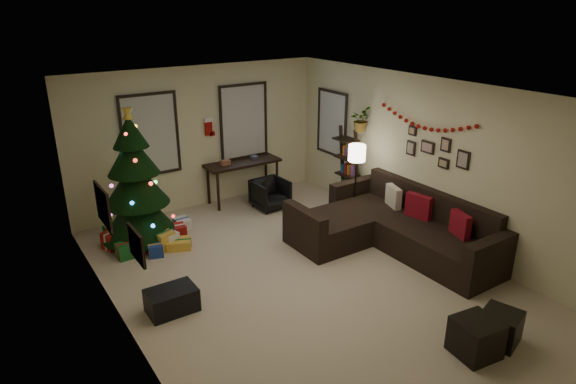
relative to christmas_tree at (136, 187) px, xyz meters
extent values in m
plane|color=#C0AD91|center=(1.57, -2.52, -0.97)|extent=(7.00, 7.00, 0.00)
plane|color=white|center=(1.57, -2.52, 1.73)|extent=(7.00, 7.00, 0.00)
plane|color=beige|center=(1.57, 0.98, 0.38)|extent=(5.00, 0.00, 5.00)
plane|color=beige|center=(1.57, -6.02, 0.38)|extent=(5.00, 0.00, 5.00)
plane|color=beige|center=(-0.93, -2.52, 0.38)|extent=(0.00, 7.00, 7.00)
plane|color=beige|center=(4.07, -2.52, 0.38)|extent=(0.00, 7.00, 7.00)
cube|color=#728CB2|center=(0.62, 0.95, 0.58)|extent=(0.94, 0.02, 1.35)
cube|color=beige|center=(0.62, 0.95, 0.58)|extent=(0.94, 0.03, 1.35)
cube|color=#728CB2|center=(2.52, 0.95, 0.58)|extent=(0.94, 0.02, 1.35)
cube|color=beige|center=(2.52, 0.95, 0.58)|extent=(0.94, 0.03, 1.35)
cube|color=#728CB2|center=(4.04, 0.03, 0.53)|extent=(0.05, 0.27, 1.17)
cube|color=beige|center=(4.04, 0.03, 0.53)|extent=(0.05, 0.45, 1.17)
cylinder|color=black|center=(0.00, 0.00, -0.83)|extent=(0.09, 0.09, 0.28)
cone|color=black|center=(0.00, 0.00, -0.41)|extent=(1.26, 1.26, 0.88)
cone|color=black|center=(0.00, 0.00, 0.10)|extent=(1.04, 1.04, 0.74)
cone|color=black|center=(0.00, 0.00, 0.56)|extent=(0.82, 0.82, 0.65)
cone|color=black|center=(0.00, 0.00, 0.93)|extent=(0.56, 0.56, 0.51)
cylinder|color=maroon|center=(0.00, 0.00, -0.95)|extent=(1.02, 1.02, 0.04)
cube|color=maroon|center=(0.52, -0.17, -0.86)|extent=(0.35, 0.28, 0.22)
cube|color=gold|center=(0.22, -0.47, -0.82)|extent=(0.28, 0.25, 0.30)
cube|color=silver|center=(0.77, 0.13, -0.88)|extent=(0.25, 0.30, 0.18)
cube|color=#14591E|center=(-0.38, -0.42, -0.85)|extent=(0.30, 0.22, 0.25)
cube|color=navy|center=(0.02, -0.62, -0.87)|extent=(0.22, 0.22, 0.20)
cube|color=maroon|center=(-0.48, 0.03, -0.83)|extent=(0.26, 0.26, 0.28)
cube|color=gold|center=(0.42, -0.57, -0.90)|extent=(0.40, 0.30, 0.15)
cube|color=silver|center=(0.32, -0.43, -0.84)|extent=(0.23, 0.28, 0.26)
cube|color=#14591E|center=(-0.36, 0.30, -0.83)|extent=(0.27, 0.24, 0.28)
cube|color=black|center=(3.60, -2.64, -0.74)|extent=(1.00, 2.68, 0.47)
cube|color=black|center=(4.01, -2.64, -0.27)|extent=(0.20, 2.68, 0.46)
cube|color=black|center=(3.60, -4.08, -0.60)|extent=(1.00, 0.20, 0.74)
cube|color=black|center=(3.60, -1.20, -0.60)|extent=(1.00, 0.20, 0.74)
cube|color=black|center=(2.63, -1.81, -0.74)|extent=(0.95, 1.00, 0.47)
cube|color=black|center=(2.06, -1.81, -0.60)|extent=(0.18, 1.00, 0.74)
cube|color=maroon|center=(3.78, -3.42, -0.33)|extent=(0.22, 0.41, 0.40)
cube|color=maroon|center=(3.78, -2.59, -0.33)|extent=(0.20, 0.46, 0.44)
cube|color=#C0B69C|center=(3.78, -2.02, -0.34)|extent=(0.23, 0.41, 0.40)
cube|color=black|center=(2.23, -4.92, -0.75)|extent=(0.52, 0.52, 0.44)
cube|color=black|center=(2.67, -4.94, -0.77)|extent=(0.52, 0.52, 0.40)
cube|color=black|center=(2.34, 0.70, -0.18)|extent=(1.51, 0.54, 0.05)
cylinder|color=black|center=(1.67, 0.48, -0.59)|extent=(0.05, 0.05, 0.76)
cylinder|color=black|center=(1.67, 0.91, -0.59)|extent=(0.05, 0.05, 0.76)
cylinder|color=black|center=(3.00, 0.48, -0.59)|extent=(0.05, 0.05, 0.76)
cylinder|color=black|center=(3.00, 0.91, -0.59)|extent=(0.05, 0.05, 0.76)
imported|color=black|center=(2.57, 0.05, -0.68)|extent=(0.59, 0.56, 0.58)
cube|color=black|center=(3.89, -0.93, -0.18)|extent=(0.05, 0.05, 1.59)
cube|color=black|center=(3.89, -0.50, -0.18)|extent=(0.05, 0.05, 1.59)
cube|color=black|center=(3.86, -0.71, -0.66)|extent=(0.30, 0.44, 0.03)
cube|color=black|center=(3.86, -0.71, -0.31)|extent=(0.30, 0.44, 0.03)
cube|color=black|center=(3.86, -0.71, 0.04)|extent=(0.30, 0.44, 0.03)
cube|color=black|center=(3.86, -0.71, 0.40)|extent=(0.30, 0.44, 0.03)
imported|color=#4C4C4C|center=(3.87, -0.98, 0.88)|extent=(0.68, 0.68, 0.57)
cylinder|color=black|center=(3.52, -1.32, -0.96)|extent=(0.25, 0.25, 0.03)
cylinder|color=black|center=(3.52, -1.32, -0.34)|extent=(0.03, 0.03, 1.21)
cylinder|color=white|center=(3.52, -1.32, 0.33)|extent=(0.30, 0.30, 0.29)
cube|color=black|center=(-0.91, -1.73, 0.48)|extent=(0.04, 0.60, 0.50)
cube|color=tan|center=(-0.91, -1.73, 0.48)|extent=(0.01, 0.54, 0.45)
cube|color=black|center=(-0.91, -3.01, 0.49)|extent=(0.04, 0.45, 0.35)
cube|color=beige|center=(-0.91, -3.01, 0.49)|extent=(0.01, 0.41, 0.31)
cube|color=black|center=(4.05, -3.12, 0.58)|extent=(0.03, 0.22, 0.28)
cube|color=black|center=(4.05, -2.77, 0.73)|extent=(0.03, 0.18, 0.22)
cube|color=black|center=(4.05, -2.77, 0.43)|extent=(0.03, 0.20, 0.16)
cube|color=black|center=(4.05, -2.42, 0.61)|extent=(0.03, 0.26, 0.20)
cube|color=black|center=(4.05, -2.07, 0.51)|extent=(0.03, 0.18, 0.24)
cube|color=black|center=(4.05, -2.07, 0.81)|extent=(0.03, 0.16, 0.16)
cube|color=#990F0C|center=(1.42, 1.02, 0.50)|extent=(0.14, 0.04, 0.30)
cube|color=white|center=(1.42, 1.02, 0.65)|extent=(0.16, 0.05, 0.08)
cube|color=#990F0C|center=(1.49, 1.02, 0.37)|extent=(0.10, 0.04, 0.08)
cube|color=#990F0C|center=(1.75, 0.93, 0.56)|extent=(0.14, 0.04, 0.30)
cube|color=white|center=(1.75, 0.93, 0.71)|extent=(0.16, 0.05, 0.08)
cube|color=#990F0C|center=(1.82, 0.93, 0.43)|extent=(0.10, 0.04, 0.08)
cube|color=black|center=(-0.32, -2.20, -0.81)|extent=(0.63, 0.43, 0.32)
camera|label=1|loc=(-2.14, -7.65, 2.82)|focal=31.16mm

